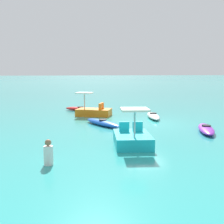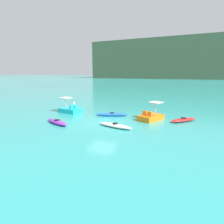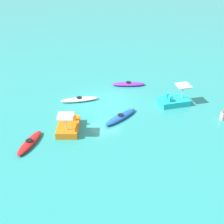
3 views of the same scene
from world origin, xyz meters
The scene contains 9 objects.
ground_plane centered at (0.00, 0.00, 0.00)m, with size 600.00×600.00×0.00m, color teal.
headland_cliff centered at (1.67, 155.01, 14.47)m, with size 144.79×52.65×28.94m, color #42563D.
kayak_red centered at (6.87, 3.00, 0.16)m, with size 2.46×2.62×0.37m.
kayak_blue centered at (-0.16, 2.70, 0.16)m, with size 3.35×1.85×0.37m.
kayak_white centered at (1.80, -1.27, 0.16)m, with size 3.29×1.43×0.37m.
kayak_purple centered at (-3.40, -2.14, 0.16)m, with size 3.14×1.94×0.37m.
pedal_boat_cyan centered at (-5.24, 2.54, 0.34)m, with size 2.66×1.94×1.68m.
pedal_boat_orange centered at (3.96, 2.46, 0.34)m, with size 2.38×2.81×1.68m.
person_near_shore centered at (-7.13, 6.14, 0.39)m, with size 0.44×0.44×0.88m.
Camera 2 is at (7.60, -15.89, 4.44)m, focal length 31.63 mm.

